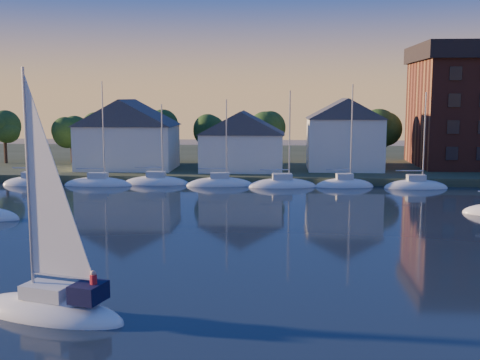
# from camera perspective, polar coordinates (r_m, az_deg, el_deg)

# --- Properties ---
(ground) EXTENTS (260.00, 260.00, 0.00)m
(ground) POSITION_cam_1_polar(r_m,az_deg,el_deg) (26.75, 5.39, -16.40)
(ground) COLOR black
(ground) RESTS_ON ground
(shoreline_land) EXTENTS (160.00, 50.00, 2.00)m
(shoreline_land) POSITION_cam_1_polar(r_m,az_deg,el_deg) (99.98, 4.29, 1.58)
(shoreline_land) COLOR #323C23
(shoreline_land) RESTS_ON ground
(wooden_dock) EXTENTS (120.00, 3.00, 1.00)m
(wooden_dock) POSITION_cam_1_polar(r_m,az_deg,el_deg) (77.16, 4.40, -0.30)
(wooden_dock) COLOR brown
(wooden_dock) RESTS_ON ground
(clubhouse_west) EXTENTS (13.65, 9.45, 9.64)m
(clubhouse_west) POSITION_cam_1_polar(r_m,az_deg,el_deg) (85.22, -10.60, 4.38)
(clubhouse_west) COLOR silver
(clubhouse_west) RESTS_ON shoreline_land
(clubhouse_centre) EXTENTS (11.55, 8.40, 8.08)m
(clubhouse_centre) POSITION_cam_1_polar(r_m,az_deg,el_deg) (81.75, 0.19, 3.81)
(clubhouse_centre) COLOR silver
(clubhouse_centre) RESTS_ON shoreline_land
(clubhouse_east) EXTENTS (10.50, 8.40, 9.80)m
(clubhouse_east) POSITION_cam_1_polar(r_m,az_deg,el_deg) (83.98, 9.88, 4.39)
(clubhouse_east) COLOR silver
(clubhouse_east) RESTS_ON shoreline_land
(tree_line) EXTENTS (93.40, 5.40, 8.90)m
(tree_line) POSITION_cam_1_polar(r_m,az_deg,el_deg) (87.50, 5.70, 5.38)
(tree_line) COLOR #382319
(tree_line) RESTS_ON shoreline_land
(moored_fleet) EXTENTS (63.50, 2.40, 12.05)m
(moored_fleet) POSITION_cam_1_polar(r_m,az_deg,el_deg) (75.02, -4.78, -0.46)
(moored_fleet) COLOR white
(moored_fleet) RESTS_ON ground
(hero_sailboat) EXTENTS (9.04, 4.99, 13.53)m
(hero_sailboat) POSITION_cam_1_polar(r_m,az_deg,el_deg) (32.37, -17.52, -11.25)
(hero_sailboat) COLOR white
(hero_sailboat) RESTS_ON ground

